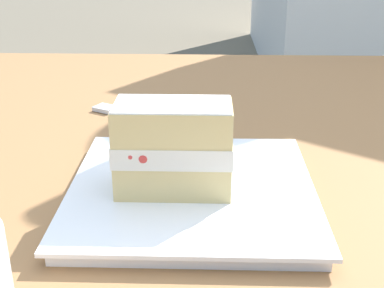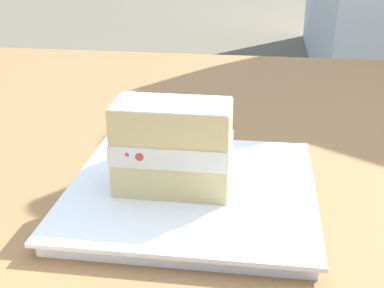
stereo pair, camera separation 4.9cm
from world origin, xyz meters
name	(u,v)px [view 1 (the left image)]	position (x,y,z in m)	size (l,w,h in m)	color
patio_table	(326,200)	(0.00, 0.00, 0.64)	(1.68, 0.92, 0.72)	olive
dessert_plate	(192,192)	(0.17, 0.15, 0.73)	(0.24, 0.24, 0.02)	white
cake_slice	(173,148)	(0.19, 0.16, 0.78)	(0.11, 0.06, 0.09)	#E0C17A
dessert_fork	(137,115)	(0.26, -0.08, 0.73)	(0.16, 0.10, 0.01)	silver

